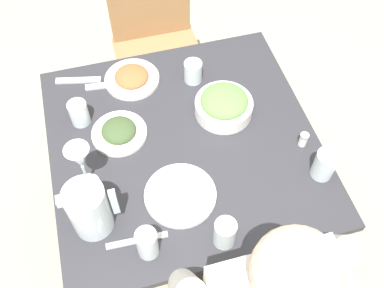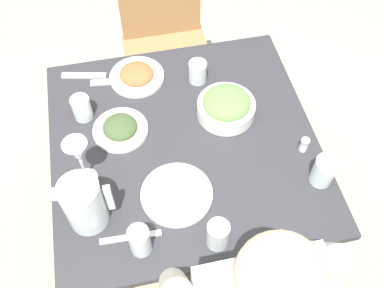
{
  "view_description": "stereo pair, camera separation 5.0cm",
  "coord_description": "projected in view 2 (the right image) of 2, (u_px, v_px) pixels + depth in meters",
  "views": [
    {
      "loc": [
        -0.21,
        -0.86,
        1.97
      ],
      "look_at": [
        0.02,
        -0.02,
        0.72
      ],
      "focal_mm": 41.79,
      "sensor_mm": 36.0,
      "label": 1
    },
    {
      "loc": [
        -0.16,
        -0.87,
        1.97
      ],
      "look_at": [
        0.02,
        -0.02,
        0.72
      ],
      "focal_mm": 41.79,
      "sensor_mm": 36.0,
      "label": 2
    }
  ],
  "objects": [
    {
      "name": "water_glass_near_left",
      "position": [
        140.0,
        241.0,
        1.27
      ],
      "size": [
        0.06,
        0.06,
        0.11
      ],
      "primitive_type": "cylinder",
      "color": "silver",
      "rests_on": "dining_table"
    },
    {
      "name": "water_pitcher",
      "position": [
        84.0,
        204.0,
        1.29
      ],
      "size": [
        0.16,
        0.12,
        0.19
      ],
      "color": "silver",
      "rests_on": "dining_table"
    },
    {
      "name": "knife_near",
      "position": [
        131.0,
        237.0,
        1.33
      ],
      "size": [
        0.19,
        0.03,
        0.01
      ],
      "primitive_type": "cube",
      "rotation": [
        0.0,
        0.0,
        -0.05
      ],
      "color": "silver",
      "rests_on": "dining_table"
    },
    {
      "name": "dining_table",
      "position": [
        184.0,
        160.0,
        1.63
      ],
      "size": [
        0.9,
        0.9,
        0.72
      ],
      "color": "#2D2D33",
      "rests_on": "ground_plane"
    },
    {
      "name": "water_glass_far_left",
      "position": [
        218.0,
        235.0,
        1.28
      ],
      "size": [
        0.07,
        0.07,
        0.1
      ],
      "primitive_type": "cylinder",
      "color": "silver",
      "rests_on": "dining_table"
    },
    {
      "name": "fork_near",
      "position": [
        84.0,
        76.0,
        1.7
      ],
      "size": [
        0.17,
        0.06,
        0.01
      ],
      "primitive_type": "cube",
      "rotation": [
        0.0,
        0.0,
        -0.22
      ],
      "color": "silver",
      "rests_on": "dining_table"
    },
    {
      "name": "water_glass_far_right",
      "position": [
        198.0,
        72.0,
        1.66
      ],
      "size": [
        0.07,
        0.07,
        0.09
      ],
      "primitive_type": "cylinder",
      "color": "silver",
      "rests_on": "dining_table"
    },
    {
      "name": "plate_rice_curry",
      "position": [
        137.0,
        75.0,
        1.69
      ],
      "size": [
        0.21,
        0.21,
        0.04
      ],
      "color": "white",
      "rests_on": "dining_table"
    },
    {
      "name": "fork_far",
      "position": [
        113.0,
        82.0,
        1.68
      ],
      "size": [
        0.17,
        0.04,
        0.01
      ],
      "primitive_type": "cube",
      "rotation": [
        0.0,
        0.0,
        -0.11
      ],
      "color": "silver",
      "rests_on": "dining_table"
    },
    {
      "name": "plate_yoghurt",
      "position": [
        177.0,
        193.0,
        1.4
      ],
      "size": [
        0.23,
        0.23,
        0.06
      ],
      "color": "white",
      "rests_on": "dining_table"
    },
    {
      "name": "water_glass_center",
      "position": [
        324.0,
        171.0,
        1.4
      ],
      "size": [
        0.07,
        0.07,
        0.11
      ],
      "primitive_type": "cylinder",
      "color": "silver",
      "rests_on": "dining_table"
    },
    {
      "name": "salt_shaker",
      "position": [
        304.0,
        145.0,
        1.49
      ],
      "size": [
        0.03,
        0.03,
        0.05
      ],
      "color": "white",
      "rests_on": "dining_table"
    },
    {
      "name": "water_glass_by_pitcher",
      "position": [
        82.0,
        108.0,
        1.56
      ],
      "size": [
        0.07,
        0.07,
        0.09
      ],
      "primitive_type": "cylinder",
      "color": "silver",
      "rests_on": "dining_table"
    },
    {
      "name": "chair_far",
      "position": [
        165.0,
        40.0,
        2.12
      ],
      "size": [
        0.4,
        0.4,
        0.9
      ],
      "color": "#997047",
      "rests_on": "ground_plane"
    },
    {
      "name": "plate_dolmas",
      "position": [
        120.0,
        128.0,
        1.54
      ],
      "size": [
        0.19,
        0.19,
        0.05
      ],
      "color": "white",
      "rests_on": "dining_table"
    },
    {
      "name": "ground_plane",
      "position": [
        186.0,
        228.0,
        2.12
      ],
      "size": [
        8.0,
        8.0,
        0.0
      ],
      "primitive_type": "plane",
      "color": "tan"
    },
    {
      "name": "salad_bowl",
      "position": [
        226.0,
        106.0,
        1.57
      ],
      "size": [
        0.21,
        0.21,
        0.09
      ],
      "color": "white",
      "rests_on": "dining_table"
    },
    {
      "name": "wine_glass",
      "position": [
        78.0,
        154.0,
        1.33
      ],
      "size": [
        0.08,
        0.08,
        0.2
      ],
      "color": "silver",
      "rests_on": "dining_table"
    }
  ]
}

